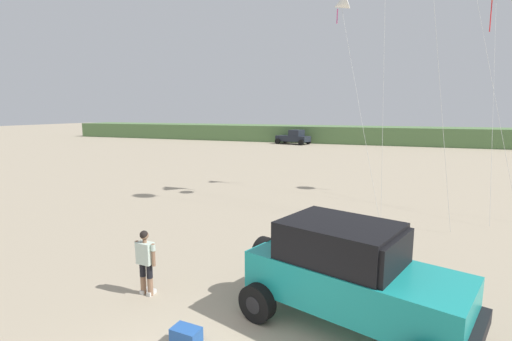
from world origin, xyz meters
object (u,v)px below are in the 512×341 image
object	(u,v)px
person_watching	(146,259)
jeep	(351,274)
cooler_box	(186,337)
distant_pickup	(294,137)
kite_orange_streamer	(341,5)

from	to	relation	value
person_watching	jeep	bearing A→B (deg)	3.66
cooler_box	distant_pickup	size ratio (longest dim) A/B	0.11
person_watching	distant_pickup	world-z (taller)	distant_pickup
jeep	kite_orange_streamer	xyz separation A→B (m)	(-2.05, 10.95, 8.23)
kite_orange_streamer	cooler_box	bearing A→B (deg)	-93.84
cooler_box	kite_orange_streamer	bearing A→B (deg)	91.13
person_watching	kite_orange_streamer	distance (m)	14.40
person_watching	cooler_box	distance (m)	2.62
jeep	kite_orange_streamer	world-z (taller)	kite_orange_streamer
cooler_box	jeep	bearing A→B (deg)	36.71
cooler_box	distant_pickup	world-z (taller)	distant_pickup
jeep	distant_pickup	xyz separation A→B (m)	(-12.65, 42.67, -0.26)
jeep	cooler_box	world-z (taller)	jeep
jeep	cooler_box	xyz separation A→B (m)	(-2.90, -1.79, -1.01)
person_watching	cooler_box	size ratio (longest dim) A/B	2.98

